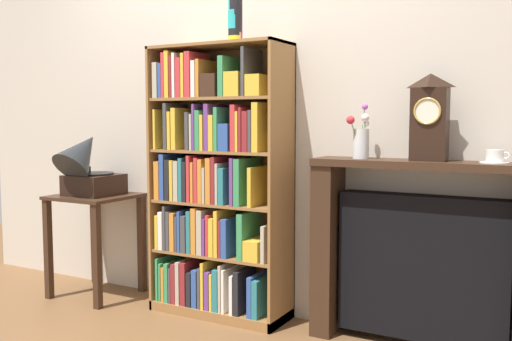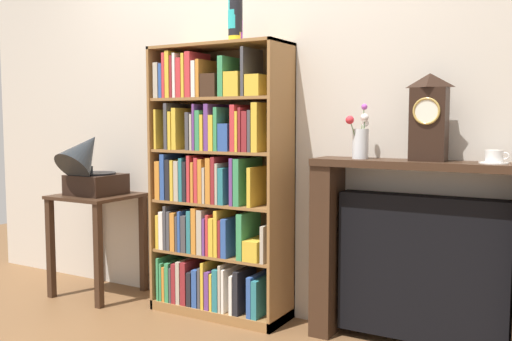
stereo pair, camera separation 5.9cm
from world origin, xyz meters
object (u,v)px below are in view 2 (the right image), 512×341
bookshelf (215,191)px  mantel_clock (429,117)px  side_table_left (97,220)px  gramophone (89,166)px  cup_stack (235,20)px  teacup_with_saucer (494,158)px  flower_vase (360,139)px  fireplace_mantel (421,258)px

bookshelf → mantel_clock: size_ratio=3.75×
side_table_left → gramophone: (0.00, -0.06, 0.38)m
bookshelf → side_table_left: bearing=-175.4°
cup_stack → teacup_with_saucer: size_ratio=1.91×
teacup_with_saucer → flower_vase: bearing=-179.8°
mantel_clock → side_table_left: bearing=-176.9°
flower_vase → cup_stack: bearing=-175.6°
side_table_left → mantel_clock: 2.33m
fireplace_mantel → teacup_with_saucer: bearing=-3.7°
bookshelf → mantel_clock: bearing=1.9°
teacup_with_saucer → cup_stack: bearing=-177.6°
cup_stack → teacup_with_saucer: (1.43, 0.06, -0.77)m
side_table_left → fireplace_mantel: size_ratio=0.60×
gramophone → teacup_with_saucer: 2.54m
fireplace_mantel → gramophone: bearing=-174.7°
cup_stack → gramophone: (-1.10, -0.12, -0.90)m
bookshelf → fireplace_mantel: bookshelf is taller
side_table_left → gramophone: 0.39m
bookshelf → teacup_with_saucer: (1.60, 0.05, 0.26)m
gramophone → teacup_with_saucer: bearing=4.1°
bookshelf → side_table_left: bookshelf is taller
fireplace_mantel → side_table_left: bearing=-176.3°
gramophone → fireplace_mantel: bearing=5.3°
cup_stack → side_table_left: size_ratio=0.38×
side_table_left → mantel_clock: size_ratio=1.58×
flower_vase → teacup_with_saucer: bearing=0.2°
cup_stack → fireplace_mantel: bearing=4.3°
fireplace_mantel → teacup_with_saucer: 0.64m
bookshelf → flower_vase: bearing=2.7°
gramophone → fireplace_mantel: size_ratio=0.42×
bookshelf → mantel_clock: 1.36m
fireplace_mantel → flower_vase: 0.70m
cup_stack → flower_vase: size_ratio=0.89×
side_table_left → flower_vase: (1.85, 0.12, 0.59)m
cup_stack → flower_vase: bearing=4.4°
bookshelf → mantel_clock: (1.28, 0.04, 0.45)m
teacup_with_saucer → gramophone: bearing=-175.9°
gramophone → flower_vase: size_ratio=1.66×
mantel_clock → flower_vase: bearing=-179.9°
mantel_clock → teacup_with_saucer: mantel_clock is taller
bookshelf → cup_stack: bearing=-5.4°
mantel_clock → teacup_with_saucer: size_ratio=3.19×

